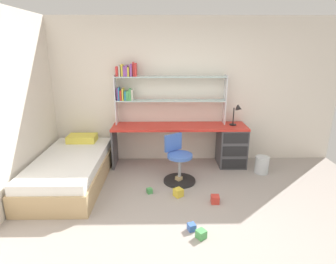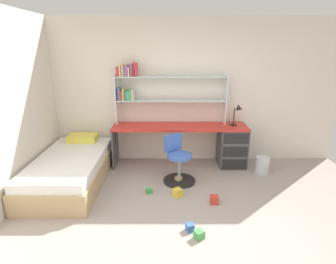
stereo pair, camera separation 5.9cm
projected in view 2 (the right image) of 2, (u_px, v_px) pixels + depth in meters
The scene contains 14 objects.
ground_plane at pixel (192, 236), 3.19m from camera, with size 5.73×5.61×0.02m, color #9E938C.
room_shell at pixel (105, 105), 3.92m from camera, with size 5.73×5.61×2.61m.
desk at pixel (216, 142), 4.97m from camera, with size 2.39×0.54×0.76m.
bookshelf_hutch at pixel (154, 88), 4.83m from camera, with size 1.98×0.22×1.10m.
desk_lamp at pixel (239, 112), 4.79m from camera, with size 0.20×0.17×0.38m.
swivel_chair at pixel (179, 164), 4.40m from camera, with size 0.52×0.52×0.76m.
bed_platform at pixel (72, 169), 4.38m from camera, with size 1.03×1.96×0.58m.
waste_bin at pixel (263, 165), 4.71m from camera, with size 0.23×0.23×0.30m, color silver.
toy_block_red_0 at pixel (215, 200), 3.83m from camera, with size 0.11×0.11×0.11m, color red.
toy_block_green_1 at pixel (199, 234), 3.13m from camera, with size 0.10×0.10×0.10m, color #479E51.
toy_block_natural_2 at pixel (179, 179), 4.45m from camera, with size 0.09×0.09×0.09m, color tan.
toy_block_yellow_3 at pixel (178, 193), 4.01m from camera, with size 0.12×0.12×0.12m, color gold.
toy_block_blue_4 at pixel (190, 227), 3.26m from camera, with size 0.09×0.09×0.09m, color #3860B7.
toy_block_green_5 at pixel (149, 191), 4.10m from camera, with size 0.08×0.08×0.08m, color #479E51.
Camera 2 is at (-0.28, -2.68, 2.10)m, focal length 29.24 mm.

